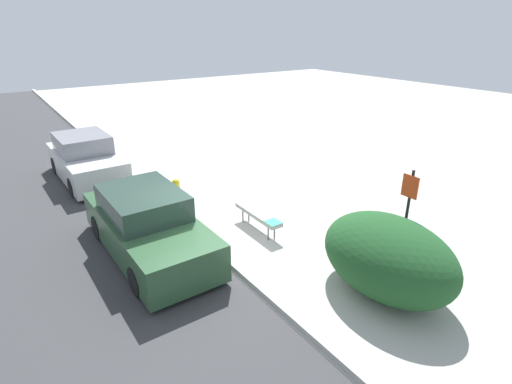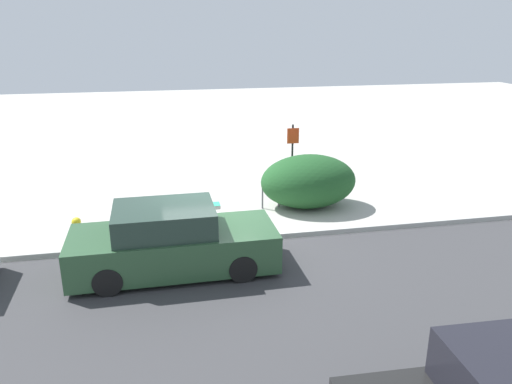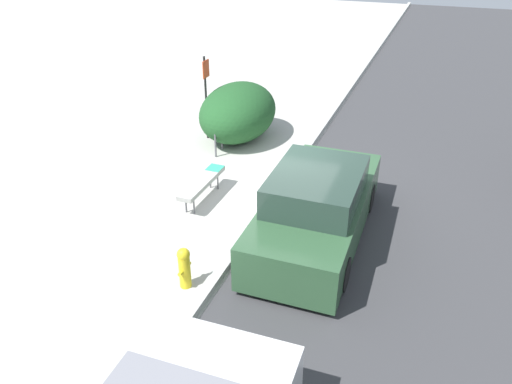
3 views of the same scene
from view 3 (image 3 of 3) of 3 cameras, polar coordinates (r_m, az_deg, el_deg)
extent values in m
plane|color=#ADAAA3|center=(11.06, 1.86, -0.92)|extent=(60.00, 60.00, 0.00)
cube|color=#A8A8A3|center=(11.03, 1.86, -0.63)|extent=(60.00, 0.20, 0.13)
cylinder|color=#515156|center=(10.53, -7.11, -1.57)|extent=(0.04, 0.04, 0.39)
cylinder|color=#515156|center=(11.44, -4.39, 1.21)|extent=(0.04, 0.04, 0.39)
cylinder|color=#515156|center=(10.62, -8.02, -1.37)|extent=(0.04, 0.04, 0.39)
cylinder|color=#515156|center=(11.51, -5.24, 1.37)|extent=(0.04, 0.04, 0.39)
cube|color=#999993|center=(10.90, -6.20, 1.10)|extent=(1.68, 0.37, 0.10)
cube|color=teal|center=(11.40, -4.72, 2.77)|extent=(0.36, 0.34, 0.01)
cylinder|color=#515156|center=(12.95, -4.67, 5.65)|extent=(0.05, 0.05, 0.80)
cylinder|color=#515156|center=(13.38, -3.92, 6.47)|extent=(0.05, 0.05, 0.80)
cylinder|color=#515156|center=(13.02, -4.35, 7.69)|extent=(0.55, 0.09, 0.05)
cylinder|color=black|center=(13.90, -5.73, 10.56)|extent=(0.06, 0.06, 2.30)
cube|color=red|center=(13.65, -5.75, 13.81)|extent=(0.36, 0.02, 0.46)
cylinder|color=gold|center=(8.54, -8.14, -9.00)|extent=(0.20, 0.20, 0.60)
sphere|color=gold|center=(8.32, -8.31, -7.07)|extent=(0.22, 0.22, 0.22)
cylinder|color=gold|center=(8.41, -8.62, -9.22)|extent=(0.08, 0.07, 0.07)
cylinder|color=gold|center=(8.60, -7.73, -8.15)|extent=(0.08, 0.07, 0.07)
ellipsoid|color=#1E4C23|center=(13.93, -2.06, 9.10)|extent=(2.81, 1.97, 1.55)
cylinder|color=black|center=(11.05, 4.64, 0.73)|extent=(0.60, 0.18, 0.60)
cylinder|color=black|center=(10.80, 12.74, -0.66)|extent=(0.60, 0.18, 0.60)
cylinder|color=black|center=(8.84, -0.31, -7.13)|extent=(0.60, 0.18, 0.60)
cylinder|color=black|center=(8.53, 9.85, -9.20)|extent=(0.60, 0.18, 0.60)
cube|color=#2D5133|center=(9.62, 6.97, -2.46)|extent=(4.40, 1.76, 0.83)
cube|color=#253930|center=(9.13, 6.96, 0.66)|extent=(2.12, 1.57, 0.58)
camera|label=1|loc=(16.09, 25.85, 24.35)|focal=28.00mm
camera|label=2|loc=(11.33, 68.83, 9.27)|focal=35.00mm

